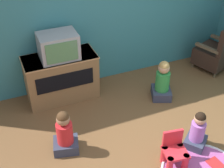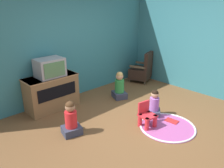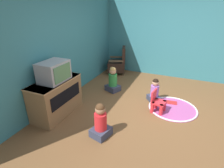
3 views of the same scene
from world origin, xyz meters
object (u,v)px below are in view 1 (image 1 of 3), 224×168
Objects in this scene: yellow_kid_chair at (174,153)px; child_watching_right at (197,132)px; child_watching_left at (65,134)px; book at (217,166)px; television at (58,46)px; tv_cabinet at (61,77)px; black_armchair at (216,53)px; child_watching_center at (162,82)px.

child_watching_right is (0.46, 0.16, 0.06)m from yellow_kid_chair.
child_watching_left is at bearing 155.87° from yellow_kid_chair.
yellow_kid_chair is 0.75× the size of child_watching_left.
child_watching_left reaches higher than yellow_kid_chair.
child_watching_left is 1.11× the size of child_watching_right.
yellow_kid_chair is 1.81× the size of book.
television reaches higher than child_watching_left.
tv_cabinet is at bearing 90.00° from television.
child_watching_left is at bearing -103.76° from television.
black_armchair reaches higher than child_watching_left.
black_armchair is 2.20m from child_watching_right.
black_armchair is 1.34× the size of child_watching_center.
child_watching_left is 1.91m from child_watching_center.
tv_cabinet reaches higher than child_watching_left.
television reaches higher than book.
child_watching_right is (1.69, -0.63, -0.03)m from child_watching_left.
television is 2.84m from book.
television reaches higher than black_armchair.
television is at bearing 89.94° from child_watching_left.
tv_cabinet is at bearing 90.26° from child_watching_left.
child_watching_center is 1.64m from book.
television is at bearing 90.16° from child_watching_center.
tv_cabinet is at bearing 124.02° from yellow_kid_chair.
child_watching_center is at bearing 30.42° from child_watching_left.
television is at bearing -90.00° from tv_cabinet.
child_watching_left is 0.95× the size of child_watching_center.
child_watching_center is (-1.39, -0.40, -0.05)m from black_armchair.
child_watching_left is (-0.29, -1.20, -0.11)m from tv_cabinet.
child_watching_center reaches higher than book.
child_watching_right is 2.17× the size of book.
child_watching_center is (1.54, -0.65, -0.10)m from tv_cabinet.
child_watching_center is 1.19m from child_watching_right.
tv_cabinet is at bearing 89.24° from child_watching_center.
child_watching_right is at bearing -52.54° from tv_cabinet.
yellow_kid_chair is (-1.99, -1.75, -0.15)m from black_armchair.
child_watching_left is 2.42× the size of book.
child_watching_center is (1.54, -0.62, -0.68)m from television.
yellow_kid_chair is (0.94, -2.00, -0.20)m from tv_cabinet.
book is at bearing -160.70° from child_watching_center.
child_watching_right is at bearing -52.10° from television.
black_armchair is 2.65m from yellow_kid_chair.
yellow_kid_chair is 0.71× the size of child_watching_center.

